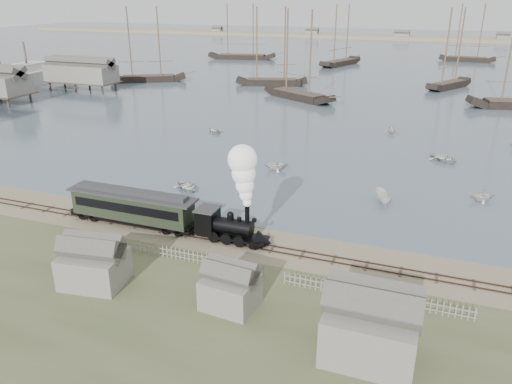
% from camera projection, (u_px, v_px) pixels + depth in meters
% --- Properties ---
extents(ground, '(600.00, 600.00, 0.00)m').
position_uv_depth(ground, '(260.00, 237.00, 50.27)').
color(ground, gray).
rests_on(ground, ground).
extents(harbor_water, '(600.00, 336.00, 0.06)m').
position_uv_depth(harbor_water, '(407.00, 56.00, 198.13)').
color(harbor_water, '#465664').
rests_on(harbor_water, ground).
extents(rail_track, '(120.00, 1.80, 0.16)m').
position_uv_depth(rail_track, '(253.00, 245.00, 48.52)').
color(rail_track, '#3D2921').
rests_on(rail_track, ground).
extents(picket_fence_west, '(19.00, 0.10, 1.20)m').
position_uv_depth(picket_fence_west, '(168.00, 258.00, 46.31)').
color(picket_fence_west, gray).
rests_on(picket_fence_west, ground).
extents(picket_fence_east, '(15.00, 0.10, 1.20)m').
position_uv_depth(picket_fence_east, '(374.00, 302.00, 39.66)').
color(picket_fence_east, gray).
rests_on(picket_fence_east, ground).
extents(shed_left, '(5.00, 4.00, 4.10)m').
position_uv_depth(shed_left, '(96.00, 283.00, 42.24)').
color(shed_left, gray).
rests_on(shed_left, ground).
extents(shed_mid, '(4.00, 3.50, 3.60)m').
position_uv_depth(shed_mid, '(231.00, 306.00, 39.18)').
color(shed_mid, gray).
rests_on(shed_mid, ground).
extents(shed_right, '(6.00, 5.00, 5.10)m').
position_uv_depth(shed_right, '(368.00, 355.00, 33.84)').
color(shed_right, gray).
rests_on(shed_right, ground).
extents(far_spit, '(500.00, 20.00, 1.80)m').
position_uv_depth(far_spit, '(420.00, 40.00, 267.73)').
color(far_spit, tan).
rests_on(far_spit, ground).
extents(locomotive, '(7.71, 2.88, 9.62)m').
position_uv_depth(locomotive, '(240.00, 202.00, 47.32)').
color(locomotive, black).
rests_on(locomotive, ground).
extents(passenger_coach, '(14.39, 2.78, 3.49)m').
position_uv_depth(passenger_coach, '(132.00, 206.00, 52.13)').
color(passenger_coach, black).
rests_on(passenger_coach, ground).
extents(beached_dinghy, '(3.56, 4.65, 0.90)m').
position_uv_depth(beached_dinghy, '(116.00, 209.00, 55.63)').
color(beached_dinghy, silver).
rests_on(beached_dinghy, ground).
extents(rowboat_0, '(4.44, 4.67, 0.79)m').
position_uv_depth(rowboat_0, '(187.00, 187.00, 62.22)').
color(rowboat_0, silver).
rests_on(rowboat_0, harbor_water).
extents(rowboat_1, '(3.91, 4.14, 1.73)m').
position_uv_depth(rowboat_1, '(276.00, 164.00, 68.95)').
color(rowboat_1, silver).
rests_on(rowboat_1, harbor_water).
extents(rowboat_2, '(3.87, 2.76, 1.40)m').
position_uv_depth(rowboat_2, '(382.00, 197.00, 58.12)').
color(rowboat_2, silver).
rests_on(rowboat_2, harbor_water).
extents(rowboat_3, '(4.98, 5.27, 0.89)m').
position_uv_depth(rowboat_3, '(444.00, 158.00, 72.75)').
color(rowboat_3, silver).
rests_on(rowboat_3, harbor_water).
extents(rowboat_4, '(3.23, 3.47, 1.49)m').
position_uv_depth(rowboat_4, '(482.00, 195.00, 58.66)').
color(rowboat_4, silver).
rests_on(rowboat_4, harbor_water).
extents(rowboat_6, '(4.00, 4.19, 0.71)m').
position_uv_depth(rowboat_6, '(214.00, 130.00, 88.26)').
color(rowboat_6, silver).
rests_on(rowboat_6, harbor_water).
extents(rowboat_7, '(3.55, 3.27, 1.55)m').
position_uv_depth(rowboat_7, '(391.00, 129.00, 87.53)').
color(rowboat_7, silver).
rests_on(rowboat_7, harbor_water).
extents(schooner_0, '(20.08, 14.32, 20.00)m').
position_uv_depth(schooner_0, '(146.00, 45.00, 135.84)').
color(schooner_0, black).
rests_on(schooner_0, harbor_water).
extents(schooner_1, '(19.49, 9.68, 20.00)m').
position_uv_depth(schooner_1, '(272.00, 47.00, 130.25)').
color(schooner_1, black).
rests_on(schooner_1, harbor_water).
extents(schooner_2, '(19.63, 14.14, 20.00)m').
position_uv_depth(schooner_2, '(300.00, 55.00, 112.48)').
color(schooner_2, black).
rests_on(schooner_2, harbor_water).
extents(schooner_3, '(11.51, 16.59, 20.00)m').
position_uv_depth(schooner_3, '(454.00, 49.00, 125.71)').
color(schooner_3, black).
rests_on(schooner_3, harbor_water).
extents(schooner_6, '(25.71, 11.07, 20.00)m').
position_uv_depth(schooner_6, '(242.00, 31.00, 184.26)').
color(schooner_6, black).
rests_on(schooner_6, harbor_water).
extents(schooner_7, '(11.34, 21.27, 20.00)m').
position_uv_depth(schooner_7, '(342.00, 35.00, 167.80)').
color(schooner_7, black).
rests_on(schooner_7, harbor_water).
extents(schooner_8, '(19.37, 5.28, 20.00)m').
position_uv_depth(schooner_8, '(471.00, 33.00, 177.00)').
color(schooner_8, black).
rests_on(schooner_8, harbor_water).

